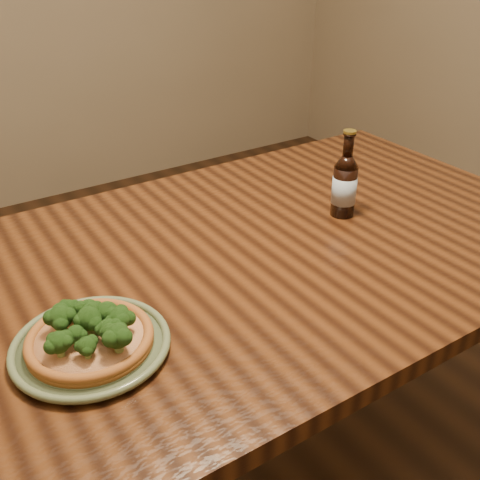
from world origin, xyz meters
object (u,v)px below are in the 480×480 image
beer_bottle (345,185)px  pizza (90,335)px  plate (91,345)px  table (235,289)px

beer_bottle → pizza: bearing=-165.9°
pizza → beer_bottle: (0.69, 0.15, 0.05)m
plate → pizza: (0.00, -0.00, 0.02)m
plate → beer_bottle: bearing=12.1°
plate → beer_bottle: (0.69, 0.15, 0.07)m
plate → pizza: pizza is taller
pizza → beer_bottle: size_ratio=0.99×
beer_bottle → plate: bearing=-166.0°
beer_bottle → table: bearing=-175.9°
table → plate: size_ratio=6.03×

